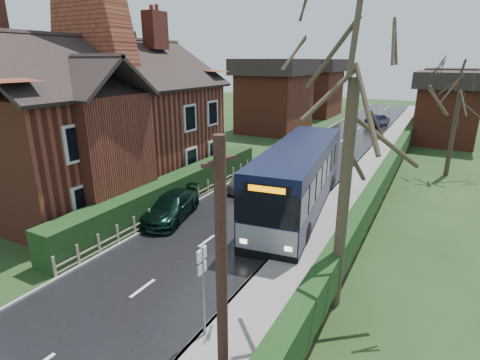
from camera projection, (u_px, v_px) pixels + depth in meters
The scene contains 18 objects.
ground at pixel (178, 262), 14.50m from camera, with size 140.00×140.00×0.00m, color #29491F.
road at pixel (278, 188), 22.88m from camera, with size 6.00×100.00×0.02m, color black.
pavement at pixel (348, 199), 20.95m from camera, with size 2.50×100.00×0.14m, color slate.
kerb_right at pixel (327, 195), 21.49m from camera, with size 0.12×100.00×0.14m, color gray.
kerb_left at pixel (235, 180), 24.24m from camera, with size 0.12×100.00×0.10m, color gray.
front_hedge at pixel (176, 190), 20.21m from camera, with size 1.20×16.00×1.60m, color black.
picket_fence at pixel (188, 198), 19.97m from camera, with size 0.10×16.00×0.90m, color gray, non-canonical shape.
right_wall_hedge at pixel (379, 187), 19.96m from camera, with size 0.60×50.00×1.80m.
brick_house at pixel (102, 118), 21.10m from camera, with size 9.30×14.60×10.30m.
bus at pixel (298, 179), 19.04m from camera, with size 4.05×11.58×3.45m.
car_silver at pixel (246, 179), 22.69m from camera, with size 1.46×3.63×1.24m, color #AEADB2.
car_green at pixel (171, 206), 18.38m from camera, with size 1.75×4.32×1.25m, color black.
car_distant at pixel (377, 120), 43.95m from camera, with size 1.50×4.29×1.41m, color black.
bus_stop_sign at pixel (203, 280), 9.96m from camera, with size 0.10×0.43×2.86m.
telegraph_pole at pixel (222, 298), 7.07m from camera, with size 0.24×0.81×6.32m.
tree_right_near at pixel (356, 58), 9.78m from camera, with size 4.66×4.66×10.07m.
tree_right_far at pixel (461, 85), 23.55m from camera, with size 4.13×4.13×7.98m.
tree_house_side at pixel (137, 60), 27.75m from camera, with size 4.41×4.41×10.02m.
Camera 1 is at (8.18, -10.16, 7.48)m, focal length 28.00 mm.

